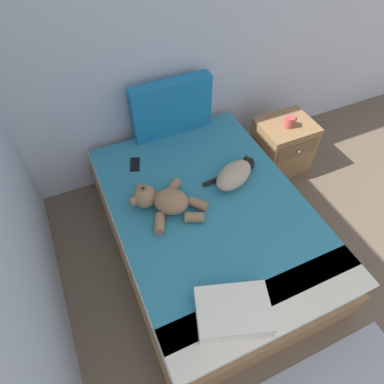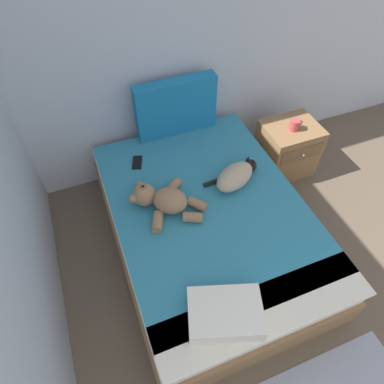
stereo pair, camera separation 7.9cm
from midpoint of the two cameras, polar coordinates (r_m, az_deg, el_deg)
name	(u,v)px [view 1 (the left image)]	position (r m, az deg, el deg)	size (l,w,h in m)	color
ground_plane	(384,294)	(2.90, 28.94, -14.77)	(10.61, 10.61, 0.00)	brown
wall_back	(266,14)	(3.09, 11.51, 27.29)	(4.36, 0.06, 2.45)	silver
bed	(209,225)	(2.58, 1.94, -5.65)	(1.36, 1.90, 0.47)	olive
patterned_cushion	(172,108)	(2.83, -4.28, 13.95)	(0.67, 0.11, 0.47)	#1972AD
cat	(235,174)	(2.51, 6.38, 3.01)	(0.44, 0.32, 0.15)	tan
teddy_bear	(163,201)	(2.33, -5.79, -1.48)	(0.51, 0.45, 0.18)	#937051
cell_phone	(135,164)	(2.70, -10.42, 4.60)	(0.12, 0.16, 0.01)	black
throw_pillow	(233,312)	(1.96, 5.72, -19.44)	(0.40, 0.28, 0.11)	white
nightstand	(282,146)	(3.25, 14.20, 7.57)	(0.47, 0.43, 0.50)	olive
mug	(289,122)	(3.04, 15.35, 11.32)	(0.12, 0.08, 0.09)	#B23F3F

